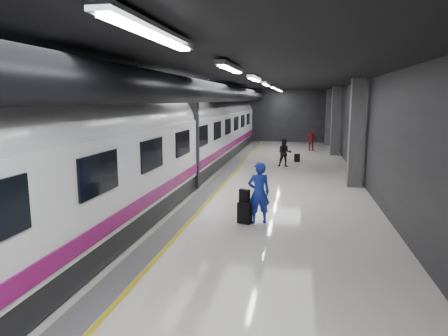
{
  "coord_description": "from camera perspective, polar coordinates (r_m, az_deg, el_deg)",
  "views": [
    {
      "loc": [
        2.22,
        -15.41,
        3.65
      ],
      "look_at": [
        -0.17,
        -2.78,
        1.44
      ],
      "focal_mm": 32.0,
      "sensor_mm": 36.0,
      "label": 1
    }
  ],
  "objects": [
    {
      "name": "suitcase_main",
      "position": [
        11.98,
        2.98,
        -6.41
      ],
      "size": [
        0.45,
        0.36,
        0.64
      ],
      "primitive_type": "cube",
      "rotation": [
        0.0,
        0.0,
        -0.32
      ],
      "color": "black",
      "rests_on": "ground"
    },
    {
      "name": "traveler_main",
      "position": [
        11.89,
        5.01,
        -3.54
      ],
      "size": [
        0.78,
        0.64,
        1.85
      ],
      "primitive_type": "imported",
      "rotation": [
        0.0,
        0.0,
        3.47
      ],
      "color": "blue",
      "rests_on": "ground"
    },
    {
      "name": "traveler_far_b",
      "position": [
        29.68,
        12.34,
        3.93
      ],
      "size": [
        0.94,
        0.5,
        1.53
      ],
      "primitive_type": "imported",
      "rotation": [
        0.0,
        0.0,
        0.15
      ],
      "color": "maroon",
      "rests_on": "ground"
    },
    {
      "name": "train",
      "position": [
        16.43,
        -8.82,
        4.1
      ],
      "size": [
        3.05,
        38.0,
        4.05
      ],
      "color": "black",
      "rests_on": "ground"
    },
    {
      "name": "ground",
      "position": [
        15.99,
        2.44,
        -3.46
      ],
      "size": [
        40.0,
        40.0,
        0.0
      ],
      "primitive_type": "plane",
      "color": "silver",
      "rests_on": "ground"
    },
    {
      "name": "suitcase_far",
      "position": [
        24.12,
        10.41,
        1.45
      ],
      "size": [
        0.35,
        0.25,
        0.48
      ],
      "primitive_type": "cube",
      "rotation": [
        0.0,
        0.0,
        -0.11
      ],
      "color": "black",
      "rests_on": "ground"
    },
    {
      "name": "shoulder_bag",
      "position": [
        11.86,
        2.94,
        -3.99
      ],
      "size": [
        0.34,
        0.26,
        0.4
      ],
      "primitive_type": "cube",
      "rotation": [
        0.0,
        0.0,
        -0.41
      ],
      "color": "black",
      "rests_on": "suitcase_main"
    },
    {
      "name": "traveler_far_a",
      "position": [
        22.1,
        8.66,
        2.16
      ],
      "size": [
        0.79,
        0.64,
        1.55
      ],
      "primitive_type": "imported",
      "rotation": [
        0.0,
        0.0,
        0.07
      ],
      "color": "black",
      "rests_on": "ground"
    },
    {
      "name": "platform_hall",
      "position": [
        16.56,
        2.02,
        9.34
      ],
      "size": [
        10.02,
        40.02,
        4.51
      ],
      "color": "black",
      "rests_on": "ground"
    }
  ]
}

